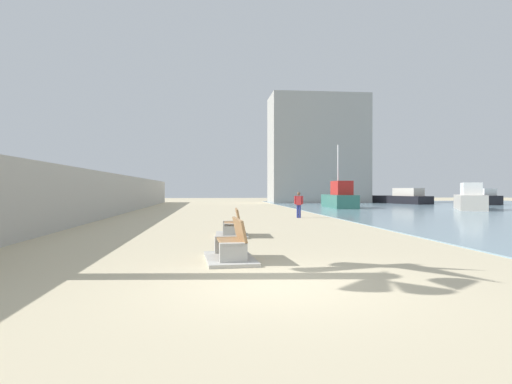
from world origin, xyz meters
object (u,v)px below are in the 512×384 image
object	(u,v)px
person_walking	(299,203)
bench_near	(231,250)
boat_far_left	(403,198)
boat_far_right	(481,198)
bench_far	(232,229)
boat_nearest	(470,199)
boat_mid_bay	(339,198)

from	to	relation	value
person_walking	bench_near	bearing A→B (deg)	-107.44
boat_far_left	person_walking	bearing A→B (deg)	-126.28
person_walking	boat_far_right	world-z (taller)	boat_far_right
boat_far_right	person_walking	bearing A→B (deg)	-141.63
person_walking	boat_far_right	size ratio (longest dim) A/B	0.35
bench_near	bench_far	size ratio (longest dim) A/B	1.02
bench_far	boat_nearest	bearing A→B (deg)	41.20
bench_far	boat_far_left	world-z (taller)	boat_far_left
bench_near	boat_mid_bay	xyz separation A→B (m)	(10.97, 27.51, 0.68)
bench_near	person_walking	world-z (taller)	person_walking
boat_mid_bay	bench_near	bearing A→B (deg)	-111.74
bench_far	boat_mid_bay	bearing A→B (deg)	64.30
bench_near	boat_mid_bay	world-z (taller)	boat_mid_bay
boat_nearest	boat_far_right	size ratio (longest dim) A/B	1.51
boat_nearest	boat_far_left	size ratio (longest dim) A/B	0.79
bench_near	boat_nearest	xyz separation A→B (m)	(20.43, 22.95, 0.62)
bench_near	person_walking	xyz separation A→B (m)	(4.67, 14.87, 0.63)
person_walking	boat_mid_bay	xyz separation A→B (m)	(6.30, 12.64, 0.05)
boat_far_right	boat_mid_bay	xyz separation A→B (m)	(-17.60, -6.28, 0.22)
person_walking	boat_far_left	bearing A→B (deg)	53.72
bench_far	boat_far_left	xyz separation A→B (m)	(21.42, 32.77, 0.46)
bench_far	person_walking	bearing A→B (deg)	65.37
bench_far	boat_nearest	distance (m)	26.77
boat_far_left	bench_far	bearing A→B (deg)	-123.18
bench_near	person_walking	bearing A→B (deg)	72.56
person_walking	boat_far_left	world-z (taller)	boat_far_left
person_walking	boat_nearest	bearing A→B (deg)	27.14
bench_near	bench_far	distance (m)	5.33
boat_far_right	boat_far_left	xyz separation A→B (m)	(-6.85, 4.30, 0.01)
boat_mid_bay	boat_far_left	bearing A→B (deg)	44.56
person_walking	boat_far_left	xyz separation A→B (m)	(17.05, 23.22, -0.17)
bench_far	boat_far_left	distance (m)	39.16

